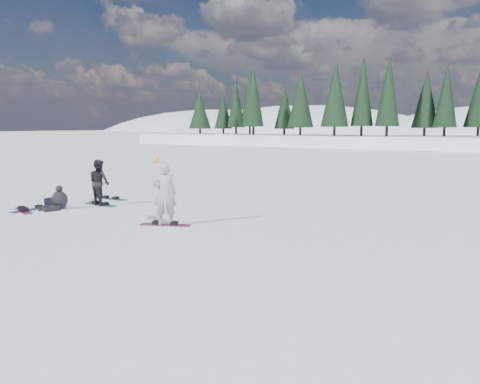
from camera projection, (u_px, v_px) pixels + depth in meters
name	position (u px, v px, depth m)	size (l,w,h in m)	color
ground	(127.00, 221.00, 14.33)	(420.00, 420.00, 0.00)	white
alpine_backdrop	(459.00, 169.00, 182.05)	(412.50, 227.00, 53.20)	white
snowboarder_woman	(165.00, 194.00, 13.64)	(0.81, 0.78, 2.03)	#ADADB2
snowboarder_man	(99.00, 182.00, 17.17)	(0.82, 0.64, 1.70)	black
seated_rider	(58.00, 200.00, 16.42)	(0.74, 1.08, 0.83)	black
gear_bag	(52.00, 202.00, 17.02)	(0.45, 0.30, 0.30)	black
snowboard_woman	(165.00, 225.00, 13.77)	(1.50, 0.28, 0.03)	#932050
snowboard_man	(100.00, 205.00, 17.28)	(1.50, 0.28, 0.03)	#16617A
snowboard_loose_b	(23.00, 211.00, 16.07)	(1.50, 0.28, 0.03)	maroon
snowboard_loose_a	(32.00, 209.00, 16.31)	(1.50, 0.28, 0.03)	navy
snowboard_loose_c	(111.00, 199.00, 18.66)	(1.50, 0.28, 0.03)	#1A4B92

